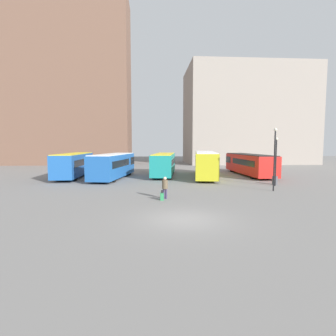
{
  "coord_description": "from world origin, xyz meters",
  "views": [
    {
      "loc": [
        -1.77,
        -13.72,
        3.97
      ],
      "look_at": [
        0.11,
        14.98,
        1.48
      ],
      "focal_mm": 28.0,
      "sensor_mm": 36.0,
      "label": 1
    }
  ],
  "objects": [
    {
      "name": "bus_2",
      "position": [
        -0.05,
        20.54,
        1.58
      ],
      "size": [
        3.83,
        10.63,
        2.89
      ],
      "rotation": [
        0.0,
        0.0,
        1.44
      ],
      "color": "#19847F",
      "rests_on": "ground_plane"
    },
    {
      "name": "trash_bin",
      "position": [
        10.78,
        11.86,
        0.42
      ],
      "size": [
        0.52,
        0.52,
        0.85
      ],
      "color": "#47474C",
      "rests_on": "ground_plane"
    },
    {
      "name": "traveler",
      "position": [
        -0.74,
        5.52,
        0.98
      ],
      "size": [
        0.43,
        0.43,
        1.65
      ],
      "rotation": [
        0.0,
        0.0,
        1.58
      ],
      "color": "#382D4C",
      "rests_on": "ground_plane"
    },
    {
      "name": "lamp_post_1",
      "position": [
        10.4,
        11.0,
        2.85
      ],
      "size": [
        0.28,
        0.28,
        4.73
      ],
      "color": "black",
      "rests_on": "ground_plane"
    },
    {
      "name": "building_block_right",
      "position": [
        19.74,
        44.83,
        10.45
      ],
      "size": [
        26.74,
        15.27,
        20.89
      ],
      "color": "gray",
      "rests_on": "ground_plane"
    },
    {
      "name": "suitcase",
      "position": [
        -0.98,
        5.06,
        0.27
      ],
      "size": [
        0.26,
        0.42,
        0.76
      ],
      "rotation": [
        0.0,
        0.0,
        1.58
      ],
      "color": "#28844C",
      "rests_on": "ground_plane"
    },
    {
      "name": "ground_plane",
      "position": [
        0.0,
        0.0,
        0.0
      ],
      "size": [
        160.0,
        160.0,
        0.0
      ],
      "primitive_type": "plane",
      "color": "slate"
    },
    {
      "name": "bus_1",
      "position": [
        -6.28,
        18.16,
        1.6
      ],
      "size": [
        4.38,
        10.95,
        2.95
      ],
      "rotation": [
        0.0,
        0.0,
        1.4
      ],
      "color": "#1E56A3",
      "rests_on": "ground_plane"
    },
    {
      "name": "bus_3",
      "position": [
        5.04,
        18.66,
        1.72
      ],
      "size": [
        4.42,
        12.12,
        3.16
      ],
      "rotation": [
        0.0,
        0.0,
        1.4
      ],
      "color": "gold",
      "rests_on": "ground_plane"
    },
    {
      "name": "bus_4",
      "position": [
        11.36,
        20.57,
        1.54
      ],
      "size": [
        2.7,
        12.37,
        2.8
      ],
      "rotation": [
        0.0,
        0.0,
        1.58
      ],
      "color": "red",
      "rests_on": "ground_plane"
    },
    {
      "name": "building_block_left",
      "position": [
        -20.76,
        44.83,
        17.65
      ],
      "size": [
        28.76,
        11.77,
        35.31
      ],
      "color": "brown",
      "rests_on": "ground_plane"
    },
    {
      "name": "bus_0",
      "position": [
        -11.36,
        19.67,
        1.62
      ],
      "size": [
        2.66,
        10.98,
        2.97
      ],
      "rotation": [
        0.0,
        0.0,
        1.59
      ],
      "color": "#1E56A3",
      "rests_on": "ground_plane"
    },
    {
      "name": "lamp_post_0",
      "position": [
        8.87,
        8.17,
        3.22
      ],
      "size": [
        0.28,
        0.28,
        5.45
      ],
      "color": "black",
      "rests_on": "ground_plane"
    }
  ]
}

